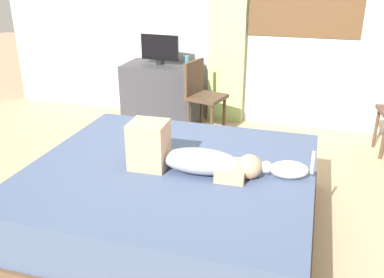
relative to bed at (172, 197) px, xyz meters
name	(u,v)px	position (x,y,z in m)	size (l,w,h in m)	color
ground_plane	(174,227)	(0.03, -0.03, -0.25)	(16.00, 16.00, 0.00)	tan
back_wall_with_window	(244,1)	(0.04, 2.53, 1.21)	(6.40, 0.14, 2.90)	silver
bed	(172,197)	(0.00, 0.00, 0.00)	(2.08, 1.92, 0.50)	brown
person_lying	(187,156)	(0.13, -0.02, 0.37)	(0.94, 0.29, 0.34)	#8C939E
cat	(286,169)	(0.81, 0.06, 0.32)	(0.36, 0.15, 0.21)	silver
desk	(162,94)	(-0.86, 2.13, 0.12)	(0.90, 0.56, 0.74)	#38383D
tv_monitor	(160,49)	(-0.88, 2.13, 0.68)	(0.48, 0.10, 0.35)	black
cup	(186,59)	(-0.60, 2.28, 0.54)	(0.07, 0.07, 0.09)	teal
chair_by_desk	(201,92)	(-0.29, 1.88, 0.26)	(0.46, 0.46, 0.86)	#4C3828
curtain_left	(228,15)	(-0.12, 2.41, 1.06)	(0.44, 0.06, 2.61)	#ADCC75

